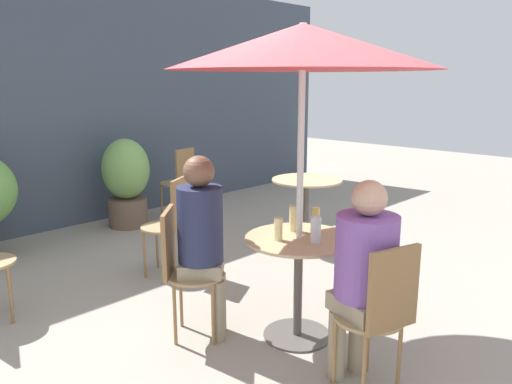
# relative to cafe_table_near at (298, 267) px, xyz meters

# --- Properties ---
(ground_plane) EXTENTS (20.00, 20.00, 0.00)m
(ground_plane) POSITION_rel_cafe_table_near_xyz_m (-0.20, -0.11, -0.51)
(ground_plane) COLOR gray
(storefront_wall) EXTENTS (10.00, 0.06, 3.00)m
(storefront_wall) POSITION_rel_cafe_table_near_xyz_m (-0.20, 3.73, 0.99)
(storefront_wall) COLOR #3D4756
(storefront_wall) RESTS_ON ground_plane
(cafe_table_near) EXTENTS (0.73, 0.73, 0.72)m
(cafe_table_near) POSITION_rel_cafe_table_near_xyz_m (0.00, 0.00, 0.00)
(cafe_table_near) COLOR #514C47
(cafe_table_near) RESTS_ON ground_plane
(cafe_table_far) EXTENTS (0.75, 0.75, 0.72)m
(cafe_table_far) POSITION_rel_cafe_table_near_xyz_m (1.63, 1.21, 0.01)
(cafe_table_far) COLOR #514C47
(cafe_table_far) RESTS_ON ground_plane
(bistro_chair_0) EXTENTS (0.45, 0.45, 0.91)m
(bistro_chair_0) POSITION_rel_cafe_table_near_xyz_m (-0.54, 0.58, 0.03)
(bistro_chair_0) COLOR #997F56
(bistro_chair_0) RESTS_ON ground_plane
(bistro_chair_1) EXTENTS (0.41, 0.43, 0.91)m
(bistro_chair_1) POSITION_rel_cafe_table_near_xyz_m (-0.23, -0.76, 0.03)
(bistro_chair_1) COLOR #997F56
(bistro_chair_1) RESTS_ON ground_plane
(bistro_chair_2) EXTENTS (0.40, 0.42, 0.91)m
(bistro_chair_2) POSITION_rel_cafe_table_near_xyz_m (1.35, 3.04, 0.03)
(bistro_chair_2) COLOR #997F56
(bistro_chair_2) RESTS_ON ground_plane
(bistro_chair_3) EXTENTS (0.44, 0.45, 0.91)m
(bistro_chair_3) POSITION_rel_cafe_table_near_xyz_m (0.09, 1.53, 0.03)
(bistro_chair_3) COLOR #997F56
(bistro_chair_3) RESTS_ON ground_plane
(seated_person_0) EXTENTS (0.39, 0.39, 1.27)m
(seated_person_0) POSITION_rel_cafe_table_near_xyz_m (-0.44, 0.47, 0.25)
(seated_person_0) COLOR gray
(seated_person_0) RESTS_ON ground_plane
(seated_person_1) EXTENTS (0.38, 0.40, 1.23)m
(seated_person_1) POSITION_rel_cafe_table_near_xyz_m (-0.19, -0.62, 0.21)
(seated_person_1) COLOR gray
(seated_person_1) RESTS_ON ground_plane
(beer_glass_0) EXTENTS (0.06, 0.06, 0.18)m
(beer_glass_0) POSITION_rel_cafe_table_near_xyz_m (0.15, -0.02, 0.30)
(beer_glass_0) COLOR #DBC65B
(beer_glass_0) RESTS_ON cafe_table_near
(beer_glass_1) EXTENTS (0.06, 0.06, 0.18)m
(beer_glass_1) POSITION_rel_cafe_table_near_xyz_m (0.09, 0.12, 0.30)
(beer_glass_1) COLOR beige
(beer_glass_1) RESTS_ON cafe_table_near
(beer_glass_2) EXTENTS (0.06, 0.06, 0.15)m
(beer_glass_2) POSITION_rel_cafe_table_near_xyz_m (-0.14, 0.06, 0.28)
(beer_glass_2) COLOR beige
(beer_glass_2) RESTS_ON cafe_table_near
(beer_glass_3) EXTENTS (0.07, 0.07, 0.18)m
(beer_glass_3) POSITION_rel_cafe_table_near_xyz_m (-0.02, -0.15, 0.30)
(beer_glass_3) COLOR silver
(beer_glass_3) RESTS_ON cafe_table_near
(potted_plant_1) EXTENTS (0.57, 0.57, 1.07)m
(potted_plant_1) POSITION_rel_cafe_table_near_xyz_m (0.67, 3.22, 0.06)
(potted_plant_1) COLOR brown
(potted_plant_1) RESTS_ON ground_plane
(umbrella) EXTENTS (1.71, 1.71, 2.09)m
(umbrella) POSITION_rel_cafe_table_near_xyz_m (-0.00, 0.00, 1.43)
(umbrella) COLOR silver
(umbrella) RESTS_ON ground_plane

